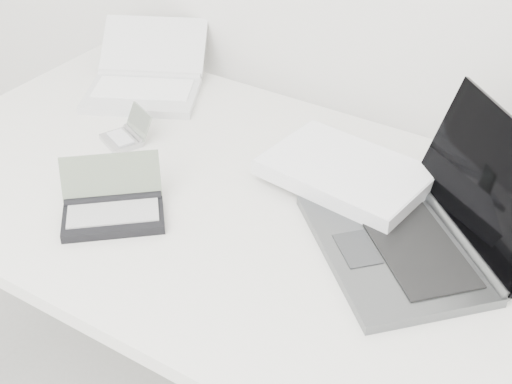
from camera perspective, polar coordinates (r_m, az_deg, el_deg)
The scene contains 5 objects.
desk at distance 1.35m, azimuth 1.99°, elevation -3.25°, with size 1.60×0.80×0.73m.
laptop_large at distance 1.31m, azimuth 10.22°, elevation -0.68°, with size 0.58×0.47×0.23m.
netbook_open_white at distance 1.74m, azimuth -8.82°, elevation 8.80°, with size 0.37×0.39×0.12m.
pda_silver at distance 1.55m, azimuth -10.33°, elevation 4.49°, with size 0.11×0.12×0.07m.
palmtop_charcoal at distance 1.32m, azimuth -11.38°, elevation -1.22°, with size 0.23×0.22×0.10m.
Camera 1 is at (0.52, 0.64, 1.53)m, focal length 50.00 mm.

